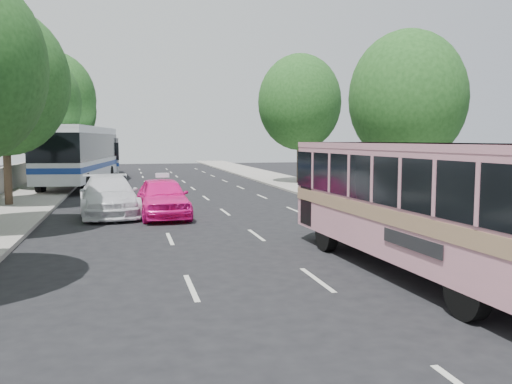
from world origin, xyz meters
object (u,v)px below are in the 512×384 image
object	(u,v)px
white_pickup	(109,196)
tour_coach_rear	(101,153)
tour_coach_front	(79,151)
pink_bus	(418,193)
pink_taxi	(163,197)

from	to	relation	value
white_pickup	tour_coach_rear	xyz separation A→B (m)	(-1.44, 26.51, 1.18)
tour_coach_front	white_pickup	bearing A→B (deg)	-73.68
white_pickup	tour_coach_rear	world-z (taller)	tour_coach_rear
tour_coach_rear	tour_coach_front	bearing A→B (deg)	-98.44
pink_bus	tour_coach_front	xyz separation A→B (m)	(-9.88, 26.69, 0.49)
pink_taxi	tour_coach_front	size ratio (longest dim) A/B	0.35
tour_coach_front	tour_coach_rear	distance (m)	11.94
tour_coach_front	pink_taxi	bearing A→B (deg)	-66.67
pink_taxi	white_pickup	world-z (taller)	white_pickup
tour_coach_rear	pink_taxi	bearing A→B (deg)	-86.77
pink_bus	tour_coach_rear	world-z (taller)	tour_coach_rear
white_pickup	tour_coach_rear	distance (m)	26.58
pink_bus	tour_coach_rear	size ratio (longest dim) A/B	0.88
pink_taxi	tour_coach_rear	world-z (taller)	tour_coach_rear
tour_coach_front	pink_bus	bearing A→B (deg)	-62.35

